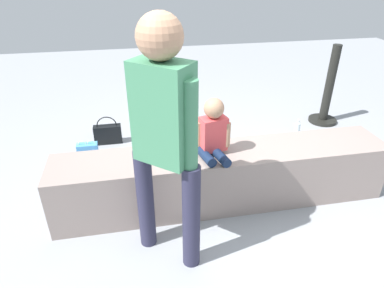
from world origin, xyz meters
The scene contains 11 objects.
ground_plane centered at (0.00, 0.00, 0.00)m, with size 12.00×12.00×0.00m, color #93969D.
concrete_ledge centered at (0.00, 0.00, 0.26)m, with size 2.87×0.47×0.51m, color gray.
child_seated centered at (-0.11, -0.02, 0.73)m, with size 0.28×0.34×0.48m.
adult_standing centered at (-0.55, -0.51, 1.03)m, with size 0.41×0.39×1.71m.
cake_plate centered at (-0.45, -0.01, 0.53)m, with size 0.22×0.22×0.07m.
gift_bag centered at (-1.22, 0.86, 0.12)m, with size 0.21×0.10×0.28m.
railing_post centered at (1.77, 1.37, 0.37)m, with size 0.36×0.36×1.02m.
water_bottle_near_gift centered at (1.22, 1.03, 0.11)m, with size 0.07×0.07×0.23m.
party_cup_red centered at (0.13, 0.86, 0.05)m, with size 0.07×0.07×0.11m, color red.
cake_box_white centered at (1.04, 0.39, 0.07)m, with size 0.26×0.27×0.15m, color white.
handbag_black_leather centered at (-1.04, 1.30, 0.12)m, with size 0.31×0.10×0.34m.
Camera 1 is at (-0.72, -2.33, 1.94)m, focal length 31.51 mm.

